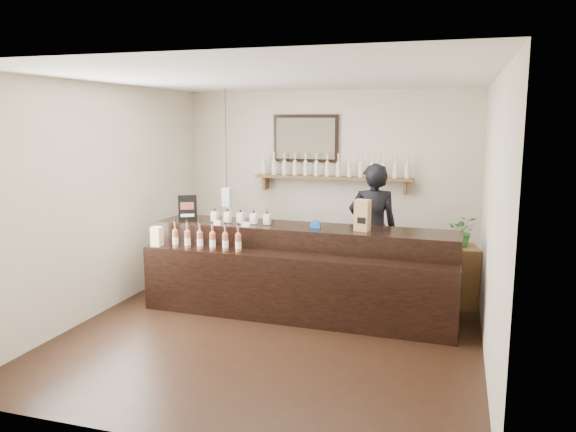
# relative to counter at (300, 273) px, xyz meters

# --- Properties ---
(ground) EXTENTS (5.00, 5.00, 0.00)m
(ground) POSITION_rel_counter_xyz_m (-0.10, -0.56, -0.50)
(ground) COLOR black
(ground) RESTS_ON ground
(room_shell) EXTENTS (5.00, 5.00, 5.00)m
(room_shell) POSITION_rel_counter_xyz_m (-0.10, -0.56, 1.21)
(room_shell) COLOR beige
(room_shell) RESTS_ON ground
(back_wall_decor) EXTENTS (2.66, 0.96, 1.69)m
(back_wall_decor) POSITION_rel_counter_xyz_m (-0.24, 1.81, 1.25)
(back_wall_decor) COLOR brown
(back_wall_decor) RESTS_ON ground
(counter) EXTENTS (3.81, 1.12, 1.23)m
(counter) POSITION_rel_counter_xyz_m (0.00, 0.00, 0.00)
(counter) COLOR black
(counter) RESTS_ON ground
(promo_sign) EXTENTS (0.22, 0.13, 0.34)m
(promo_sign) POSITION_rel_counter_xyz_m (-1.54, 0.07, 0.73)
(promo_sign) COLOR black
(promo_sign) RESTS_ON counter
(paper_bag) EXTENTS (0.19, 0.16, 0.37)m
(paper_bag) POSITION_rel_counter_xyz_m (0.75, 0.06, 0.75)
(paper_bag) COLOR #99764A
(paper_bag) RESTS_ON counter
(tape_dispenser) EXTENTS (0.12, 0.05, 0.11)m
(tape_dispenser) POSITION_rel_counter_xyz_m (0.17, 0.07, 0.60)
(tape_dispenser) COLOR #1958B3
(tape_dispenser) RESTS_ON counter
(side_cabinet) EXTENTS (0.47, 0.59, 0.78)m
(side_cabinet) POSITION_rel_counter_xyz_m (1.90, 0.84, -0.11)
(side_cabinet) COLOR brown
(side_cabinet) RESTS_ON ground
(potted_plant) EXTENTS (0.36, 0.32, 0.40)m
(potted_plant) POSITION_rel_counter_xyz_m (1.90, 0.84, 0.48)
(potted_plant) COLOR #2D712E
(potted_plant) RESTS_ON side_cabinet
(shopkeeper) EXTENTS (0.84, 0.66, 2.03)m
(shopkeeper) POSITION_rel_counter_xyz_m (0.74, 0.99, 0.52)
(shopkeeper) COLOR black
(shopkeeper) RESTS_ON ground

